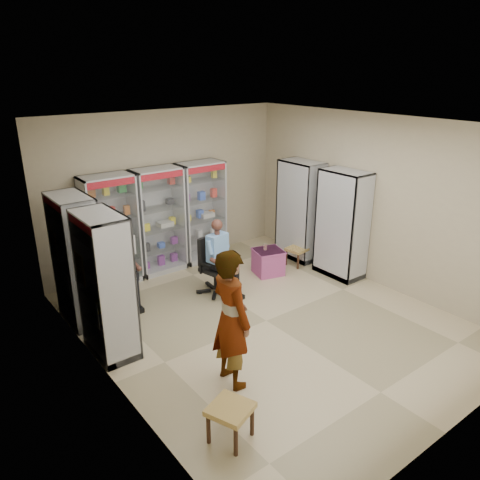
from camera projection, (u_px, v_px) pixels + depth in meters
floor at (266, 321)px, 7.30m from camera, size 6.00×6.00×0.00m
room_shell at (269, 199)px, 6.61m from camera, size 5.02×6.02×3.01m
cabinet_back_left at (111, 231)px, 8.24m from camera, size 0.90×0.50×2.00m
cabinet_back_mid at (159, 221)px, 8.78m from camera, size 0.90×0.50×2.00m
cabinet_back_right at (201, 212)px, 9.32m from camera, size 0.90×0.50×2.00m
cabinet_right_far at (300, 211)px, 9.41m from camera, size 0.90×0.50×2.00m
cabinet_right_near at (342, 224)px, 8.59m from camera, size 0.90×0.50×2.00m
cabinet_left_far at (77, 260)px, 7.02m from camera, size 0.90×0.50×2.00m
cabinet_left_near at (106, 286)px, 6.20m from camera, size 0.90×0.50×2.00m
wooden_chair at (117, 276)px, 7.74m from camera, size 0.42×0.42×0.94m
seated_customer at (117, 266)px, 7.63m from camera, size 0.44×0.60×1.34m
office_chair at (215, 266)px, 8.06m from camera, size 0.65×0.65×1.00m
seated_shopkeeper at (217, 260)px, 7.97m from camera, size 0.53×0.66×1.27m
pink_trunk at (268, 262)px, 8.88m from camera, size 0.61×0.59×0.48m
tea_glass at (265, 247)px, 8.80m from camera, size 0.07×0.07×0.11m
woven_stool_a at (297, 256)px, 9.29m from camera, size 0.41×0.41×0.36m
woven_stool_b at (230, 423)px, 4.93m from camera, size 0.54×0.54×0.42m
standing_man at (231, 319)px, 5.61m from camera, size 0.46×0.67×1.78m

